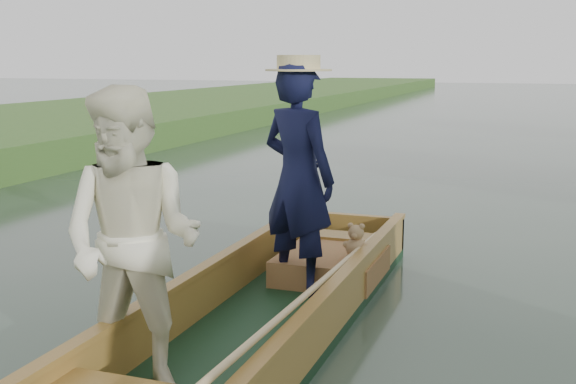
% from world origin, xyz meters
% --- Properties ---
extents(ground, '(120.00, 120.00, 0.00)m').
position_xyz_m(ground, '(0.00, 0.00, 0.00)').
color(ground, '#283D30').
rests_on(ground, ground).
extents(punt, '(1.31, 5.12, 1.96)m').
position_xyz_m(punt, '(-0.10, -0.12, 0.66)').
color(punt, black).
rests_on(punt, ground).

